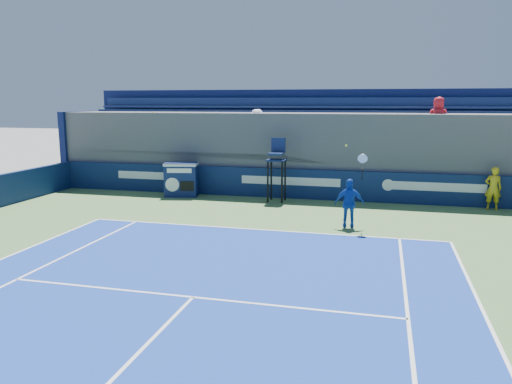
% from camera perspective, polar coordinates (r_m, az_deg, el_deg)
% --- Properties ---
extents(ball_person, '(0.58, 0.40, 1.56)m').
position_cam_1_polar(ball_person, '(19.80, 25.48, 0.39)').
color(ball_person, gold).
rests_on(ball_person, apron).
extents(back_hoarding, '(20.40, 0.21, 1.20)m').
position_cam_1_polar(back_hoarding, '(20.08, 3.95, 0.96)').
color(back_hoarding, '#0C1C46').
rests_on(back_hoarding, ground).
extents(match_clock, '(1.43, 0.96, 1.40)m').
position_cam_1_polar(match_clock, '(20.64, -8.54, 1.52)').
color(match_clock, '#0F1B4E').
rests_on(match_clock, ground).
extents(umpire_chair, '(0.71, 0.71, 2.48)m').
position_cam_1_polar(umpire_chair, '(19.29, 2.40, 3.37)').
color(umpire_chair, black).
rests_on(umpire_chair, ground).
extents(tennis_player, '(0.95, 0.42, 2.57)m').
position_cam_1_polar(tennis_player, '(15.60, 10.65, -1.25)').
color(tennis_player, '#1444AA').
rests_on(tennis_player, apron).
extents(stadium_seating, '(21.00, 4.05, 4.40)m').
position_cam_1_polar(stadium_seating, '(21.92, 4.96, 4.99)').
color(stadium_seating, '#4D4D52').
rests_on(stadium_seating, ground).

